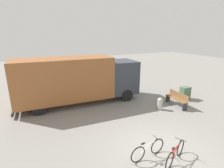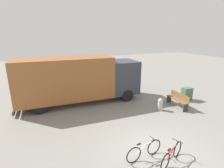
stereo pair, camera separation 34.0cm
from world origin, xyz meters
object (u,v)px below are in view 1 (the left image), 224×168
Objects in this scene: delivery_truck at (78,79)px; bicycle_middle at (175,153)px; bicycle_near at (148,150)px; bollard_near_bench at (160,103)px; park_bench at (177,98)px; utility_box at (185,93)px.

delivery_truck is 5.44× the size of bicycle_middle.
bicycle_near is 2.09× the size of bollard_near_bench.
delivery_truck is 5.59m from bollard_near_bench.
bollard_near_bench is (2.62, 3.94, 0.07)m from bicycle_middle.
park_bench is 1.42m from bollard_near_bench.
park_bench is at bearing 21.51° from bicycle_middle.
bicycle_near is (-4.82, -3.31, -0.17)m from park_bench.
bicycle_middle is (-4.04, -3.93, -0.17)m from park_bench.
bicycle_middle is at bearing -74.18° from delivery_truck.
bicycle_near is 7.41m from utility_box.
delivery_truck reaches higher than park_bench.
bicycle_middle is 7.14m from utility_box.
utility_box is at bearing 26.95° from bicycle_near.
delivery_truck is at bearing 64.37° from park_bench.
bollard_near_bench is (4.30, -3.32, -1.30)m from delivery_truck.
park_bench reaches higher than bicycle_middle.
park_bench reaches higher than bollard_near_bench.
bicycle_near is at bearing 118.87° from bicycle_middle.
utility_box reaches higher than bicycle_near.
utility_box reaches higher than park_bench.
delivery_truck is at bearing 159.50° from utility_box.
bollard_near_bench reaches higher than bicycle_middle.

